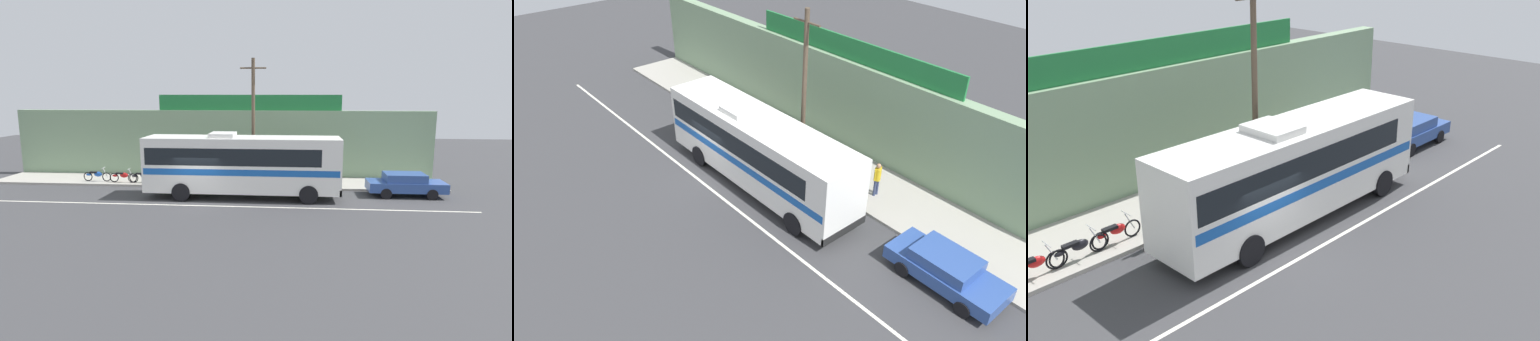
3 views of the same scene
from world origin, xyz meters
The scene contains 12 objects.
ground_plane centered at (0.00, 0.00, 0.00)m, with size 70.00×70.00×0.00m, color #3A3A3D.
sidewalk_slab centered at (0.00, 5.20, 0.07)m, with size 30.00×3.60×0.14m, color #A8A399.
storefront_facade centered at (0.00, 7.35, 2.40)m, with size 30.00×0.70×4.80m, color gray.
storefront_billboard centered at (2.17, 7.35, 5.35)m, with size 12.98×0.12×1.10m, color #1E7538.
road_center_stripe centered at (0.00, -0.80, 0.00)m, with size 30.00×0.14×0.01m, color silver.
intercity_bus centered at (2.34, 1.26, 2.07)m, with size 11.18×2.64×3.78m.
parked_car centered at (11.97, 2.42, 0.74)m, with size 4.45×1.88×1.37m.
utility_pole centered at (2.83, 3.65, 4.26)m, with size 1.60×0.22×7.98m.
motorcycle_green centered at (-3.18, 4.09, 0.57)m, with size 1.82×0.56×0.94m.
motorcycle_red centered at (-4.57, 4.02, 0.57)m, with size 1.97×0.56×0.94m.
motorcycle_black centered at (-5.97, 4.03, 0.57)m, with size 1.87×0.56×0.94m.
pedestrian_by_curb centered at (6.73, 4.73, 1.13)m, with size 0.30×0.48×1.70m.
Camera 3 is at (-11.80, -11.62, 9.74)m, focal length 41.36 mm.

